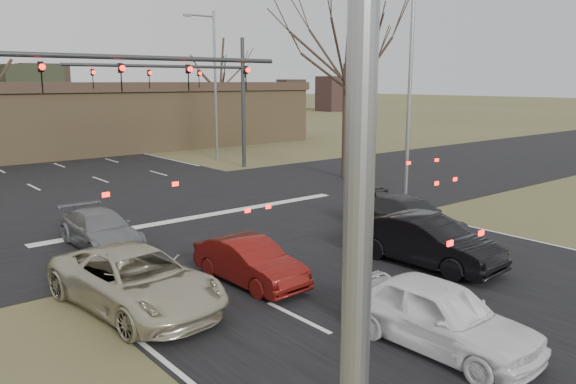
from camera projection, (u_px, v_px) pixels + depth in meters
name	position (u px, v px, depth m)	size (l,w,h in m)	color
ground	(499.00, 320.00, 12.84)	(360.00, 360.00, 0.00)	#4E4E2A
road_cross	(180.00, 208.00, 24.21)	(200.00, 14.00, 0.02)	black
building	(54.00, 118.00, 42.38)	(42.40, 10.40, 5.30)	olive
mast_arm_near	(62.00, 91.00, 18.46)	(12.12, 0.24, 8.00)	#383A3D
mast_arm_far	(204.00, 87.00, 33.15)	(11.12, 0.24, 8.00)	#383A3D
streetlight_left	(384.00, 43.00, 3.23)	(2.34, 0.25, 10.00)	gray
streetlight_right_near	(408.00, 76.00, 24.83)	(2.34, 0.25, 10.00)	gray
streetlight_right_far	(213.00, 78.00, 38.03)	(2.34, 0.25, 10.00)	gray
tree_right_near	(347.00, 14.00, 30.09)	(6.90, 6.90, 11.50)	black
tree_right_far	(220.00, 62.00, 47.36)	(5.40, 5.40, 9.00)	black
car_silver_suv	(136.00, 280.00, 13.39)	(2.38, 5.16, 1.43)	#BAB196
car_white_sedan	(439.00, 315.00, 11.39)	(1.69, 4.20, 1.43)	white
car_black_hatch	(427.00, 241.00, 16.53)	(1.57, 4.49, 1.48)	black
car_charcoal_sedan	(410.00, 218.00, 19.56)	(1.92, 4.71, 1.37)	#232325
car_grey_ahead	(101.00, 229.00, 18.37)	(1.70, 4.18, 1.21)	slate
car_red_ahead	(250.00, 262.00, 15.09)	(1.28, 3.68, 1.21)	#60110D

